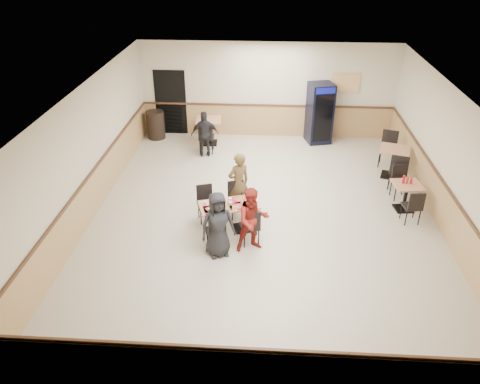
# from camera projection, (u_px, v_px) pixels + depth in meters

# --- Properties ---
(ground) EXTENTS (10.00, 10.00, 0.00)m
(ground) POSITION_uv_depth(u_px,v_px,m) (263.00, 216.00, 11.04)
(ground) COLOR beige
(ground) RESTS_ON ground
(room_shell) EXTENTS (10.00, 10.00, 10.00)m
(room_shell) POSITION_uv_depth(u_px,v_px,m) (330.00, 151.00, 12.87)
(room_shell) COLOR silver
(room_shell) RESTS_ON ground
(main_table) EXTENTS (1.42, 1.00, 0.69)m
(main_table) POSITION_uv_depth(u_px,v_px,m) (229.00, 213.00, 10.29)
(main_table) COLOR black
(main_table) RESTS_ON ground
(main_chairs) EXTENTS (1.54, 1.78, 0.87)m
(main_chairs) POSITION_uv_depth(u_px,v_px,m) (227.00, 214.00, 10.29)
(main_chairs) COLOR black
(main_chairs) RESTS_ON ground
(diner_woman_left) EXTENTS (0.82, 0.69, 1.44)m
(diner_woman_left) POSITION_uv_depth(u_px,v_px,m) (218.00, 225.00, 9.42)
(diner_woman_left) COLOR black
(diner_woman_left) RESTS_ON ground
(diner_woman_right) EXTENTS (0.84, 0.74, 1.43)m
(diner_woman_right) POSITION_uv_depth(u_px,v_px,m) (253.00, 220.00, 9.57)
(diner_woman_right) COLOR maroon
(diner_woman_right) RESTS_ON ground
(diner_man_opposite) EXTENTS (0.66, 0.60, 1.51)m
(diner_man_opposite) POSITION_uv_depth(u_px,v_px,m) (239.00, 183.00, 10.89)
(diner_man_opposite) COLOR brown
(diner_man_opposite) RESTS_ON ground
(lone_diner) EXTENTS (0.85, 0.47, 1.38)m
(lone_diner) POSITION_uv_depth(u_px,v_px,m) (205.00, 134.00, 13.66)
(lone_diner) COLOR black
(lone_diner) RESTS_ON ground
(tabletop_clutter) EXTENTS (1.15, 0.85, 0.12)m
(tabletop_clutter) POSITION_uv_depth(u_px,v_px,m) (229.00, 205.00, 10.12)
(tabletop_clutter) COLOR red
(tabletop_clutter) RESTS_ON main_table
(side_table_near) EXTENTS (0.72, 0.72, 0.69)m
(side_table_near) POSITION_uv_depth(u_px,v_px,m) (406.00, 193.00, 11.09)
(side_table_near) COLOR black
(side_table_near) RESTS_ON ground
(side_table_near_chair_south) EXTENTS (0.45, 0.45, 0.87)m
(side_table_near_chair_south) POSITION_uv_depth(u_px,v_px,m) (412.00, 205.00, 10.63)
(side_table_near_chair_south) COLOR black
(side_table_near_chair_south) RESTS_ON ground
(side_table_near_chair_north) EXTENTS (0.45, 0.45, 0.87)m
(side_table_near_chair_north) POSITION_uv_depth(u_px,v_px,m) (400.00, 183.00, 11.58)
(side_table_near_chair_north) COLOR black
(side_table_near_chair_north) RESTS_ON ground
(side_table_far) EXTENTS (0.95, 0.95, 0.82)m
(side_table_far) POSITION_uv_depth(u_px,v_px,m) (393.00, 158.00, 12.57)
(side_table_far) COLOR black
(side_table_far) RESTS_ON ground
(side_table_far_chair_south) EXTENTS (0.60, 0.60, 1.03)m
(side_table_far_chair_south) POSITION_uv_depth(u_px,v_px,m) (399.00, 170.00, 12.01)
(side_table_far_chair_south) COLOR black
(side_table_far_chair_south) RESTS_ON ground
(side_table_far_chair_north) EXTENTS (0.60, 0.60, 1.03)m
(side_table_far_chair_north) POSITION_uv_depth(u_px,v_px,m) (388.00, 149.00, 13.15)
(side_table_far_chair_north) COLOR black
(side_table_far_chair_north) RESTS_ON ground
(condiment_caddy) EXTENTS (0.23, 0.06, 0.20)m
(condiment_caddy) POSITION_uv_depth(u_px,v_px,m) (407.00, 180.00, 10.98)
(condiment_caddy) COLOR red
(condiment_caddy) RESTS_ON side_table_near
(back_table) EXTENTS (0.79, 0.79, 0.81)m
(back_table) POSITION_uv_depth(u_px,v_px,m) (209.00, 127.00, 14.53)
(back_table) COLOR black
(back_table) RESTS_ON ground
(back_table_chair_lone) EXTENTS (0.50, 0.50, 1.02)m
(back_table_chair_lone) POSITION_uv_depth(u_px,v_px,m) (206.00, 136.00, 13.98)
(back_table_chair_lone) COLOR black
(back_table_chair_lone) RESTS_ON ground
(pepsi_cooler) EXTENTS (0.86, 0.86, 1.87)m
(pepsi_cooler) POSITION_uv_depth(u_px,v_px,m) (320.00, 113.00, 14.48)
(pepsi_cooler) COLOR black
(pepsi_cooler) RESTS_ON ground
(trash_bin) EXTENTS (0.57, 0.57, 0.89)m
(trash_bin) POSITION_uv_depth(u_px,v_px,m) (156.00, 125.00, 14.97)
(trash_bin) COLOR black
(trash_bin) RESTS_ON ground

